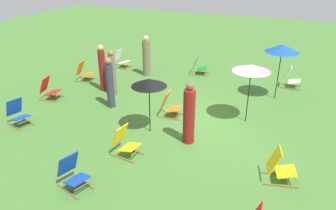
# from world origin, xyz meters

# --- Properties ---
(ground_plane) EXTENTS (40.00, 40.00, 0.00)m
(ground_plane) POSITION_xyz_m (0.00, 0.00, 0.00)
(ground_plane) COLOR #477A33
(deckchair_1) EXTENTS (0.51, 0.78, 0.83)m
(deckchair_1) POSITION_xyz_m (3.97, 5.25, 0.37)
(deckchair_1) COLOR olive
(deckchair_1) RESTS_ON ground
(deckchair_2) EXTENTS (0.48, 0.76, 0.83)m
(deckchair_2) POSITION_xyz_m (4.40, -2.20, 0.37)
(deckchair_2) COLOR olive
(deckchair_2) RESTS_ON ground
(deckchair_3) EXTENTS (0.62, 0.84, 0.83)m
(deckchair_3) POSITION_xyz_m (4.46, 1.61, 0.37)
(deckchair_3) COLOR olive
(deckchair_3) RESTS_ON ground
(deckchair_4) EXTENTS (0.64, 0.85, 0.83)m
(deckchair_4) POSITION_xyz_m (-1.84, -2.37, 0.37)
(deckchair_4) COLOR olive
(deckchair_4) RESTS_ON ground
(deckchair_5) EXTENTS (0.56, 0.81, 0.83)m
(deckchair_5) POSITION_xyz_m (-2.28, 1.46, 0.37)
(deckchair_5) COLOR olive
(deckchair_5) RESTS_ON ground
(deckchair_6) EXTENTS (0.61, 0.83, 0.83)m
(deckchair_6) POSITION_xyz_m (1.86, 5.79, 0.37)
(deckchair_6) COLOR olive
(deckchair_6) RESTS_ON ground
(deckchair_7) EXTENTS (0.53, 0.79, 0.83)m
(deckchair_7) POSITION_xyz_m (0.24, 1.25, 0.37)
(deckchair_7) COLOR olive
(deckchair_7) RESTS_ON ground
(deckchair_9) EXTENTS (0.68, 0.87, 0.83)m
(deckchair_9) POSITION_xyz_m (-3.87, 1.89, 0.37)
(deckchair_9) COLOR olive
(deckchair_9) RESTS_ON ground
(deckchair_10) EXTENTS (0.67, 0.86, 0.83)m
(deckchair_10) POSITION_xyz_m (-2.10, 5.35, 0.37)
(deckchair_10) COLOR olive
(deckchair_10) RESTS_ON ground
(deckchair_11) EXTENTS (0.62, 0.84, 0.83)m
(deckchair_11) POSITION_xyz_m (-0.20, 5.81, 0.37)
(deckchair_11) COLOR olive
(deckchair_11) RESTS_ON ground
(umbrella_0) EXTENTS (1.14, 1.14, 1.87)m
(umbrella_0) POSITION_xyz_m (0.85, -1.12, 1.76)
(umbrella_0) COLOR black
(umbrella_0) RESTS_ON ground
(umbrella_1) EXTENTS (1.17, 1.17, 2.01)m
(umbrella_1) POSITION_xyz_m (3.07, -1.79, 1.87)
(umbrella_1) COLOR black
(umbrella_1) RESTS_ON ground
(umbrella_2) EXTENTS (1.02, 1.02, 1.67)m
(umbrella_2) POSITION_xyz_m (-0.91, 1.40, 1.55)
(umbrella_2) COLOR black
(umbrella_2) RESTS_ON ground
(person_0) EXTENTS (0.42, 0.42, 1.78)m
(person_0) POSITION_xyz_m (-1.04, 0.14, 0.84)
(person_0) COLOR maroon
(person_0) RESTS_ON ground
(person_1) EXTENTS (0.36, 0.36, 1.80)m
(person_1) POSITION_xyz_m (1.28, 4.45, 0.87)
(person_1) COLOR maroon
(person_1) RESTS_ON ground
(person_2) EXTENTS (0.33, 0.33, 1.77)m
(person_2) POSITION_xyz_m (0.10, 3.37, 0.86)
(person_2) COLOR #333847
(person_2) RESTS_ON ground
(person_3) EXTENTS (0.34, 0.34, 1.71)m
(person_3) POSITION_xyz_m (1.05, 3.88, 0.83)
(person_3) COLOR #72664C
(person_3) RESTS_ON ground
(person_4) EXTENTS (0.37, 0.37, 1.74)m
(person_4) POSITION_xyz_m (3.48, 3.68, 0.82)
(person_4) COLOR #72664C
(person_4) RESTS_ON ground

